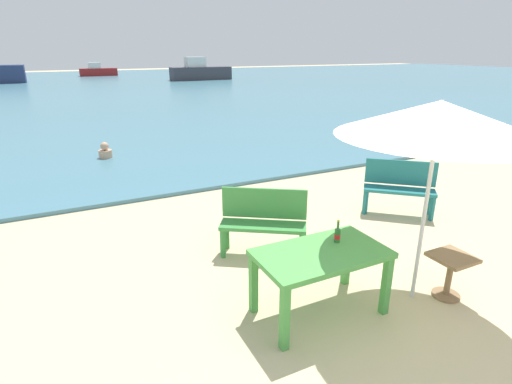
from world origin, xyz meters
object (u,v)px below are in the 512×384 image
Objects in this scene: picnic_table_green at (321,260)px; boat_barge at (98,71)px; side_table_wood at (450,270)px; boat_fishing_trawler at (200,72)px; patio_umbrella at (439,119)px; swimmer_person at (105,152)px; beer_bottle_amber at (337,234)px; bench_teal_center at (400,184)px; bench_green_left at (264,218)px.

boat_barge is at bearing 86.88° from picnic_table_green.
boat_barge is (0.83, 43.82, 0.21)m from side_table_wood.
boat_fishing_trawler reaches higher than side_table_wood.
swimmer_person is at bearing 106.82° from patio_umbrella.
side_table_wood is 43.83m from boat_barge.
beer_bottle_amber is at bearing -106.46° from boat_fishing_trawler.
bench_teal_center is at bearing -102.80° from boat_fishing_trawler.
swimmer_person is at bearing -114.10° from boat_fishing_trawler.
side_table_wood is at bearing -15.64° from picnic_table_green.
bench_teal_center is (1.38, 2.20, 0.19)m from side_table_wood.
side_table_wood is 0.15× the size of boat_barge.
patio_umbrella is 3.11m from bench_teal_center.
boat_barge is at bearing 87.24° from beer_bottle_amber.
bench_green_left is 0.33× the size of boat_barge.
swimmer_person is at bearing 101.40° from beer_bottle_amber.
bench_green_left is 6.51m from swimmer_person.
beer_bottle_amber is 0.49× the size of side_table_wood.
beer_bottle_amber is at bearing -92.76° from boat_barge.
beer_bottle_amber reaches higher than picnic_table_green.
bench_teal_center is at bearing 5.28° from bench_green_left.
bench_green_left is at bearing 121.40° from patio_umbrella.
patio_umbrella is 34.70m from boat_fishing_trawler.
boat_barge reaches higher than beer_bottle_amber.
beer_bottle_amber is at bearing 157.87° from patio_umbrella.
boat_fishing_trawler is at bearing 77.20° from bench_teal_center.
swimmer_person is (-1.29, 7.86, -0.41)m from picnic_table_green.
picnic_table_green is 1.23× the size of bench_teal_center.
patio_umbrella is 2.60m from bench_green_left.
bench_green_left is at bearing -77.77° from swimmer_person.
patio_umbrella reaches higher than bench_green_left.
picnic_table_green is at bearing -106.85° from boat_fishing_trawler.
patio_umbrella is at bearing -91.57° from boat_barge.
picnic_table_green is 0.36m from beer_bottle_amber.
side_table_wood is 0.45× the size of bench_green_left.
boat_barge reaches higher than swimmer_person.
picnic_table_green is at bearing -159.69° from beer_bottle_amber.
bench_teal_center reaches higher than side_table_wood.
beer_bottle_amber reaches higher than bench_teal_center.
patio_umbrella reaches higher than bench_teal_center.
side_table_wood is 0.47× the size of bench_teal_center.
beer_bottle_amber is 0.65× the size of swimmer_person.
patio_umbrella is 1.91× the size of bench_green_left.
bench_green_left is 2.93× the size of swimmer_person.
bench_green_left is 0.22× the size of boat_fishing_trawler.
bench_teal_center is at bearing 32.23° from beer_bottle_amber.
boat_fishing_trawler is at bearing 72.55° from bench_green_left.
boat_fishing_trawler is (9.98, 31.74, 0.26)m from bench_green_left.
beer_bottle_amber reaches higher than bench_green_left.
bench_green_left is (-0.19, 1.40, -0.31)m from beer_bottle_amber.
picnic_table_green is 5.28× the size of beer_bottle_amber.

